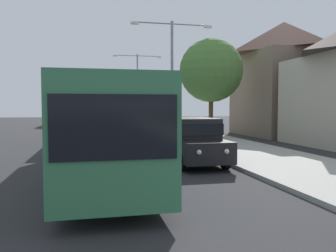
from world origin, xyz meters
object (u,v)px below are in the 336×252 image
at_px(bus_middle, 95,113).
at_px(box_truck_oncoming, 68,112).
at_px(roadside_tree, 211,71).
at_px(streetlamp_mid, 172,66).
at_px(white_suv, 193,139).
at_px(bus_lead, 104,126).
at_px(streetlamp_far, 137,82).
at_px(bus_second_in_line, 97,116).

xyz_separation_m(bus_middle, box_truck_oncoming, (-3.30, 7.09, 0.02)).
bearing_deg(roadside_tree, bus_middle, 120.04).
xyz_separation_m(bus_middle, streetlamp_mid, (5.40, -13.35, 3.61)).
distance_m(bus_middle, streetlamp_mid, 14.84).
distance_m(bus_middle, white_suv, 24.76).
height_order(bus_middle, streetlamp_mid, streetlamp_mid).
relative_size(bus_middle, box_truck_oncoming, 1.38).
bearing_deg(box_truck_oncoming, bus_lead, -84.30).
xyz_separation_m(white_suv, streetlamp_mid, (1.70, 11.13, 4.26)).
bearing_deg(streetlamp_far, bus_second_in_line, -105.72).
xyz_separation_m(bus_middle, roadside_tree, (8.15, -14.10, 3.29)).
bearing_deg(bus_second_in_line, box_truck_oncoming, 99.22).
relative_size(bus_lead, bus_second_in_line, 1.03).
relative_size(bus_lead, streetlamp_mid, 1.41).
bearing_deg(streetlamp_far, bus_middle, -132.30).
bearing_deg(bus_middle, box_truck_oncoming, 114.96).
bearing_deg(bus_second_in_line, bus_lead, -90.00).
distance_m(bus_second_in_line, bus_middle, 13.24).
height_order(bus_second_in_line, streetlamp_far, streetlamp_far).
bearing_deg(streetlamp_mid, bus_lead, -113.17).
height_order(streetlamp_mid, roadside_tree, streetlamp_mid).
height_order(streetlamp_far, roadside_tree, streetlamp_far).
relative_size(bus_second_in_line, streetlamp_mid, 1.37).
height_order(box_truck_oncoming, streetlamp_mid, streetlamp_mid).
bearing_deg(white_suv, streetlamp_far, 86.80).
distance_m(streetlamp_far, roadside_tree, 20.23).
bearing_deg(white_suv, streetlamp_mid, 81.31).
bearing_deg(white_suv, bus_lead, -158.10).
relative_size(bus_lead, roadside_tree, 1.66).
distance_m(white_suv, box_truck_oncoming, 32.34).
height_order(white_suv, roadside_tree, roadside_tree).
height_order(bus_lead, white_suv, bus_lead).
relative_size(box_truck_oncoming, streetlamp_far, 0.91).
bearing_deg(bus_lead, bus_second_in_line, 90.00).
distance_m(bus_middle, streetlamp_far, 8.89).
bearing_deg(streetlamp_mid, white_suv, -98.69).
height_order(bus_second_in_line, streetlamp_mid, streetlamp_mid).
height_order(bus_lead, roadside_tree, roadside_tree).
height_order(bus_second_in_line, box_truck_oncoming, bus_second_in_line).
bearing_deg(roadside_tree, streetlamp_far, 97.83).
relative_size(bus_second_in_line, streetlamp_far, 1.31).
xyz_separation_m(bus_middle, white_suv, (3.70, -24.48, -0.66)).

